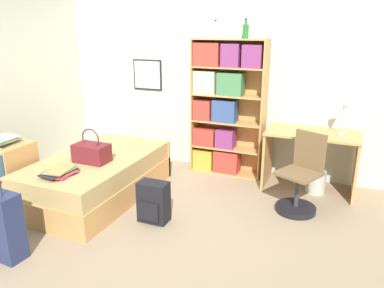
# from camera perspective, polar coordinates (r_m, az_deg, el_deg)

# --- Properties ---
(ground_plane) EXTENTS (14.00, 14.00, 0.00)m
(ground_plane) POSITION_cam_1_polar(r_m,az_deg,el_deg) (4.34, -6.02, -9.52)
(ground_plane) COLOR gray
(wall_back) EXTENTS (10.00, 0.09, 2.60)m
(wall_back) POSITION_cam_1_polar(r_m,az_deg,el_deg) (5.33, 1.66, 10.31)
(wall_back) COLOR beige
(wall_back) RESTS_ON ground_plane
(wall_left) EXTENTS (0.06, 10.00, 2.60)m
(wall_left) POSITION_cam_1_polar(r_m,az_deg,el_deg) (5.29, -27.28, 8.35)
(wall_left) COLOR beige
(wall_left) RESTS_ON ground_plane
(bed) EXTENTS (1.06, 1.83, 0.49)m
(bed) POSITION_cam_1_polar(r_m,az_deg,el_deg) (4.64, -14.15, -4.86)
(bed) COLOR tan
(bed) RESTS_ON ground_plane
(handbag) EXTENTS (0.39, 0.24, 0.39)m
(handbag) POSITION_cam_1_polar(r_m,az_deg,el_deg) (4.37, -15.05, -1.25)
(handbag) COLOR maroon
(handbag) RESTS_ON bed
(book_stack_on_bed) EXTENTS (0.30, 0.39, 0.06)m
(book_stack_on_bed) POSITION_cam_1_polar(r_m,az_deg,el_deg) (4.12, -19.47, -4.05)
(book_stack_on_bed) COLOR #7A336B
(book_stack_on_bed) RESTS_ON bed
(dresser) EXTENTS (0.50, 0.50, 0.70)m
(dresser) POSITION_cam_1_polar(r_m,az_deg,el_deg) (4.81, -26.16, -4.01)
(dresser) COLOR tan
(dresser) RESTS_ON ground_plane
(magazine_pile_on_dresser) EXTENTS (0.30, 0.37, 0.08)m
(magazine_pile_on_dresser) POSITION_cam_1_polar(r_m,az_deg,el_deg) (4.68, -27.02, 0.38)
(magazine_pile_on_dresser) COLOR silver
(magazine_pile_on_dresser) RESTS_ON dresser
(bookcase) EXTENTS (0.98, 0.30, 1.82)m
(bookcase) POSITION_cam_1_polar(r_m,az_deg,el_deg) (5.08, 4.57, 5.81)
(bookcase) COLOR tan
(bookcase) RESTS_ON ground_plane
(bottle_green) EXTENTS (0.08, 0.08, 0.23)m
(bottle_green) POSITION_cam_1_polar(r_m,az_deg,el_deg) (5.03, 3.56, 16.80)
(bottle_green) COLOR #B7BCC1
(bottle_green) RESTS_ON bookcase
(bottle_brown) EXTENTS (0.08, 0.08, 0.24)m
(bottle_brown) POSITION_cam_1_polar(r_m,az_deg,el_deg) (4.85, 8.17, 16.70)
(bottle_brown) COLOR #1E6B2D
(bottle_brown) RESTS_ON bookcase
(desk) EXTENTS (1.09, 0.61, 0.75)m
(desk) POSITION_cam_1_polar(r_m,az_deg,el_deg) (4.81, 17.68, -0.97)
(desk) COLOR tan
(desk) RESTS_ON ground_plane
(desk_lamp) EXTENTS (0.15, 0.10, 0.46)m
(desk_lamp) POSITION_cam_1_polar(r_m,az_deg,el_deg) (4.68, 22.39, 4.98)
(desk_lamp) COLOR #ADA89E
(desk_lamp) RESTS_ON desk
(desk_chair) EXTENTS (0.53, 0.53, 0.88)m
(desk_chair) POSITION_cam_1_polar(r_m,az_deg,el_deg) (4.30, 16.11, -6.18)
(desk_chair) COLOR black
(desk_chair) RESTS_ON ground_plane
(backpack) EXTENTS (0.31, 0.22, 0.44)m
(backpack) POSITION_cam_1_polar(r_m,az_deg,el_deg) (3.96, -5.90, -8.82)
(backpack) COLOR black
(backpack) RESTS_ON ground_plane
(waste_bin) EXTENTS (0.24, 0.24, 0.28)m
(waste_bin) POSITION_cam_1_polar(r_m,az_deg,el_deg) (4.87, 18.35, -5.46)
(waste_bin) COLOR #B7B2A8
(waste_bin) RESTS_ON ground_plane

